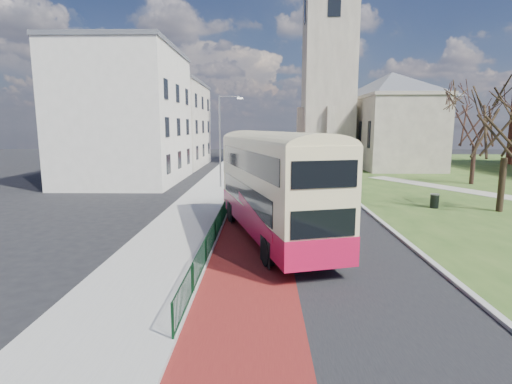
{
  "coord_description": "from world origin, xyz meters",
  "views": [
    {
      "loc": [
        -0.67,
        -17.35,
        5.46
      ],
      "look_at": [
        -1.05,
        3.66,
        2.0
      ],
      "focal_mm": 28.0,
      "sensor_mm": 36.0,
      "label": 1
    }
  ],
  "objects_px": {
    "streetlamp": "(222,136)",
    "litter_bin": "(435,201)",
    "winter_tree_near": "(509,114)",
    "bus": "(273,181)",
    "winter_tree_far": "(477,115)"
  },
  "relations": [
    {
      "from": "bus",
      "to": "litter_bin",
      "type": "height_order",
      "value": "bus"
    },
    {
      "from": "streetlamp",
      "to": "litter_bin",
      "type": "height_order",
      "value": "streetlamp"
    },
    {
      "from": "streetlamp",
      "to": "litter_bin",
      "type": "distance_m",
      "value": 18.03
    },
    {
      "from": "winter_tree_near",
      "to": "litter_bin",
      "type": "relative_size",
      "value": 9.31
    },
    {
      "from": "streetlamp",
      "to": "litter_bin",
      "type": "relative_size",
      "value": 8.34
    },
    {
      "from": "litter_bin",
      "to": "bus",
      "type": "bearing_deg",
      "value": -145.62
    },
    {
      "from": "bus",
      "to": "winter_tree_far",
      "type": "xyz_separation_m",
      "value": [
        19.42,
        19.12,
        3.62
      ]
    },
    {
      "from": "winter_tree_near",
      "to": "winter_tree_far",
      "type": "distance_m",
      "value": 13.42
    },
    {
      "from": "streetlamp",
      "to": "litter_bin",
      "type": "xyz_separation_m",
      "value": [
        15.2,
        -8.81,
        -4.07
      ]
    },
    {
      "from": "bus",
      "to": "litter_bin",
      "type": "distance_m",
      "value": 13.6
    },
    {
      "from": "winter_tree_near",
      "to": "litter_bin",
      "type": "height_order",
      "value": "winter_tree_near"
    },
    {
      "from": "bus",
      "to": "winter_tree_near",
      "type": "distance_m",
      "value": 16.5
    },
    {
      "from": "bus",
      "to": "litter_bin",
      "type": "xyz_separation_m",
      "value": [
        11.05,
        7.56,
        -2.34
      ]
    },
    {
      "from": "winter_tree_near",
      "to": "litter_bin",
      "type": "xyz_separation_m",
      "value": [
        -3.73,
        1.05,
        -5.7
      ]
    },
    {
      "from": "winter_tree_far",
      "to": "litter_bin",
      "type": "distance_m",
      "value": 15.45
    }
  ]
}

